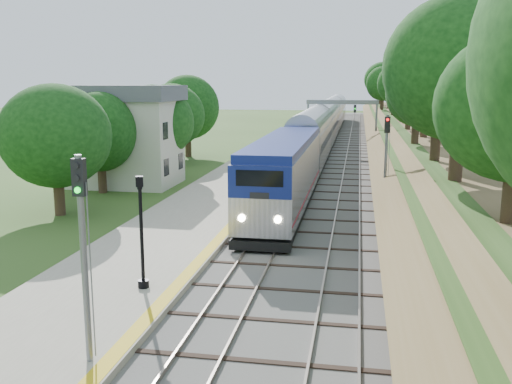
% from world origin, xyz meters
% --- Properties ---
extents(trackbed, '(9.50, 170.00, 0.28)m').
position_xyz_m(trackbed, '(2.00, 60.00, 0.07)').
color(trackbed, '#4C4944').
rests_on(trackbed, ground).
extents(platform, '(6.40, 68.00, 0.38)m').
position_xyz_m(platform, '(-5.20, 16.00, 0.19)').
color(platform, gray).
rests_on(platform, ground).
extents(yellow_stripe, '(0.55, 68.00, 0.01)m').
position_xyz_m(yellow_stripe, '(-2.35, 16.00, 0.39)').
color(yellow_stripe, gold).
rests_on(yellow_stripe, platform).
extents(embankment, '(10.64, 170.00, 11.70)m').
position_xyz_m(embankment, '(10.35, 60.00, 1.95)').
color(embankment, brown).
rests_on(embankment, ground).
extents(station_building, '(8.60, 6.60, 8.00)m').
position_xyz_m(station_building, '(-14.00, 30.00, 4.09)').
color(station_building, beige).
rests_on(station_building, ground).
extents(signal_gantry, '(8.40, 0.38, 6.20)m').
position_xyz_m(signal_gantry, '(2.47, 54.99, 4.82)').
color(signal_gantry, slate).
rests_on(signal_gantry, ground).
extents(trees_behind_platform, '(7.82, 53.32, 7.21)m').
position_xyz_m(trees_behind_platform, '(-11.17, 20.67, 4.53)').
color(trees_behind_platform, '#332316').
rests_on(trees_behind_platform, ground).
extents(train, '(3.10, 102.99, 4.55)m').
position_xyz_m(train, '(0.00, 63.00, 2.33)').
color(train, black).
rests_on(train, trackbed).
extents(lamppost_far, '(0.43, 0.43, 4.38)m').
position_xyz_m(lamppost_far, '(-3.56, 6.65, 2.34)').
color(lamppost_far, black).
rests_on(lamppost_far, platform).
extents(signal_platform, '(0.35, 0.28, 5.94)m').
position_xyz_m(signal_platform, '(-2.90, 0.75, 4.03)').
color(signal_platform, slate).
rests_on(signal_platform, platform).
extents(signal_farside, '(0.34, 0.27, 6.16)m').
position_xyz_m(signal_farside, '(6.20, 22.37, 3.89)').
color(signal_farside, slate).
rests_on(signal_farside, ground).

